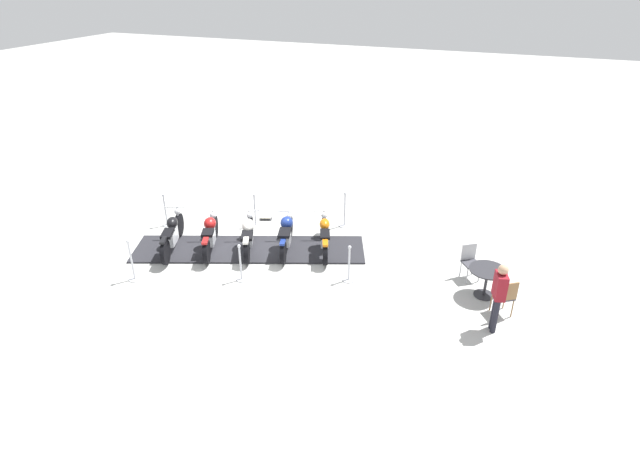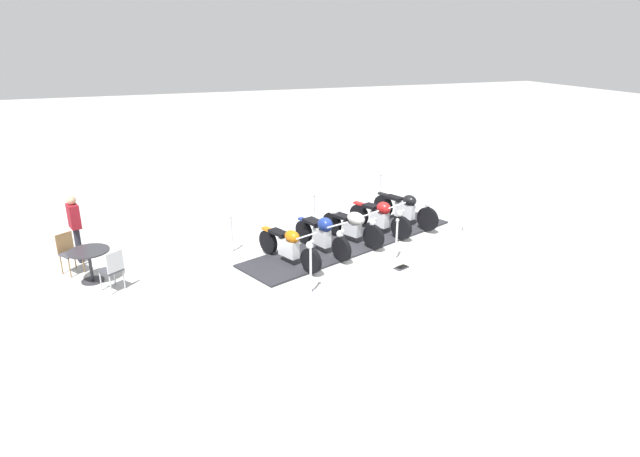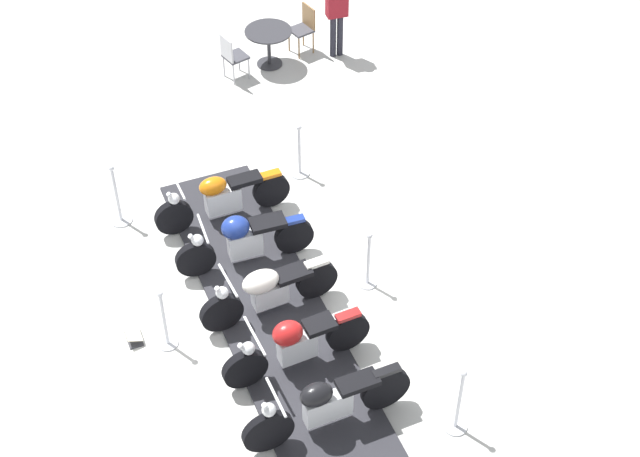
# 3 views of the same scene
# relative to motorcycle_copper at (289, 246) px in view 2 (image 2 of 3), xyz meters

# --- Properties ---
(ground_plane) EXTENTS (80.00, 80.00, 0.00)m
(ground_plane) POSITION_rel_motorcycle_copper_xyz_m (-1.98, -0.79, -0.49)
(ground_plane) COLOR silver
(display_platform) EXTENTS (6.58, 3.73, 0.05)m
(display_platform) POSITION_rel_motorcycle_copper_xyz_m (-1.98, -0.79, -0.46)
(display_platform) COLOR #28282D
(display_platform) RESTS_ON ground_plane
(motorcycle_copper) EXTENTS (1.00, 2.10, 0.89)m
(motorcycle_copper) POSITION_rel_motorcycle_copper_xyz_m (0.00, 0.00, 0.00)
(motorcycle_copper) COLOR black
(motorcycle_copper) RESTS_ON display_platform
(motorcycle_navy) EXTENTS (0.86, 2.07, 0.93)m
(motorcycle_navy) POSITION_rel_motorcycle_copper_xyz_m (-0.99, -0.38, 0.05)
(motorcycle_navy) COLOR black
(motorcycle_navy) RESTS_ON display_platform
(motorcycle_cream) EXTENTS (1.04, 1.96, 0.92)m
(motorcycle_cream) POSITION_rel_motorcycle_copper_xyz_m (-2.00, -0.76, 0.02)
(motorcycle_cream) COLOR black
(motorcycle_cream) RESTS_ON display_platform
(motorcycle_maroon) EXTENTS (1.05, 2.00, 0.92)m
(motorcycle_maroon) POSITION_rel_motorcycle_copper_xyz_m (-2.99, -1.14, 0.03)
(motorcycle_maroon) COLOR black
(motorcycle_maroon) RESTS_ON display_platform
(motorcycle_black) EXTENTS (1.04, 2.17, 0.99)m
(motorcycle_black) POSITION_rel_motorcycle_copper_xyz_m (-3.99, -1.52, 0.04)
(motorcycle_black) COLOR black
(motorcycle_black) RESTS_ON display_platform
(stanchion_right_mid) EXTENTS (0.29, 0.29, 1.08)m
(stanchion_right_mid) POSITION_rel_motorcycle_copper_xyz_m (-2.53, 0.64, -0.10)
(stanchion_right_mid) COLOR silver
(stanchion_right_mid) RESTS_ON ground_plane
(stanchion_left_rear) EXTENTS (0.32, 0.32, 1.16)m
(stanchion_left_rear) POSITION_rel_motorcycle_copper_xyz_m (-4.00, -3.20, -0.10)
(stanchion_left_rear) COLOR silver
(stanchion_left_rear) RESTS_ON ground_plane
(stanchion_right_rear) EXTENTS (0.29, 0.29, 1.07)m
(stanchion_right_rear) POSITION_rel_motorcycle_copper_xyz_m (-5.10, -0.34, -0.11)
(stanchion_right_rear) COLOR silver
(stanchion_right_rear) RESTS_ON ground_plane
(stanchion_left_front) EXTENTS (0.34, 0.34, 1.01)m
(stanchion_left_front) POSITION_rel_motorcycle_copper_xyz_m (1.13, -1.24, -0.17)
(stanchion_left_front) COLOR silver
(stanchion_left_front) RESTS_ON ground_plane
(stanchion_left_mid) EXTENTS (0.29, 0.29, 1.03)m
(stanchion_left_mid) POSITION_rel_motorcycle_copper_xyz_m (-1.44, -2.22, -0.12)
(stanchion_left_mid) COLOR silver
(stanchion_left_mid) RESTS_ON ground_plane
(stanchion_right_front) EXTENTS (0.36, 0.36, 1.13)m
(stanchion_right_front) POSITION_rel_motorcycle_copper_xyz_m (0.04, 1.62, -0.15)
(stanchion_right_front) COLOR silver
(stanchion_right_front) RESTS_ON ground_plane
(info_placard) EXTENTS (0.41, 0.32, 0.17)m
(info_placard) POSITION_rel_motorcycle_copper_xyz_m (-2.42, 1.13, -0.43)
(info_placard) COLOR #333338
(info_placard) RESTS_ON ground_plane
(cafe_table) EXTENTS (0.90, 0.90, 0.75)m
(cafe_table) POSITION_rel_motorcycle_copper_xyz_m (4.43, -0.68, 0.08)
(cafe_table) COLOR #2D2D33
(cafe_table) RESTS_ON ground_plane
(cafe_chair_near_table) EXTENTS (0.56, 0.56, 0.95)m
(cafe_chair_near_table) POSITION_rel_motorcycle_copper_xyz_m (4.89, -1.36, 0.07)
(cafe_chair_near_table) COLOR olive
(cafe_chair_near_table) RESTS_ON ground_plane
(cafe_chair_across_table) EXTENTS (0.56, 0.56, 0.93)m
(cafe_chair_across_table) POSITION_rel_motorcycle_copper_xyz_m (3.96, -0.01, 0.05)
(cafe_chair_across_table) COLOR #B7B7BC
(cafe_chair_across_table) RESTS_ON ground_plane
(bystander_person) EXTENTS (0.32, 0.44, 1.68)m
(bystander_person) POSITION_rel_motorcycle_copper_xyz_m (4.72, -1.98, 0.52)
(bystander_person) COLOR #23232D
(bystander_person) RESTS_ON ground_plane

